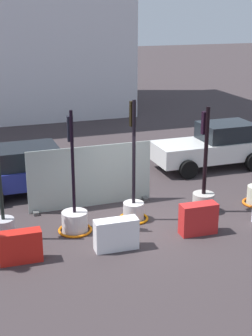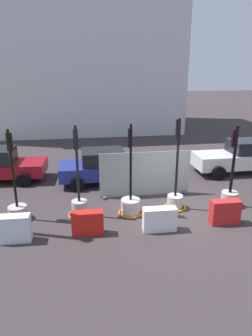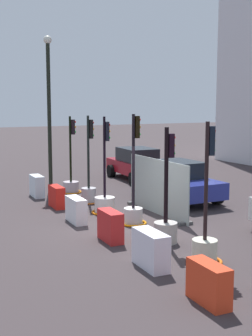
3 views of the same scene
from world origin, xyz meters
name	(u,v)px [view 2 (image 2 of 3)]	position (x,y,z in m)	size (l,w,h in m)	color
ground_plane	(180,211)	(0.00, 0.00, 0.00)	(120.00, 120.00, 0.00)	#3A3133
traffic_light_0	(17,206)	(-5.99, 0.40, 0.51)	(0.91, 0.91, 3.27)	#B8AAB2
traffic_light_1	(79,201)	(-3.79, 0.32, 0.57)	(0.85, 0.85, 3.36)	#AFABB1
traffic_light_2	(130,203)	(-1.91, 0.15, 0.44)	(0.94, 0.94, 3.37)	beige
traffic_light_3	(175,195)	(-0.13, 0.34, 0.55)	(0.86, 0.86, 3.50)	silver
traffic_light_4	(230,190)	(2.05, 0.21, 0.64)	(0.65, 0.65, 3.20)	#AFA9A2
construction_barrier_0	(14,229)	(-5.82, -1.15, 0.44)	(1.04, 0.43, 0.88)	silver
construction_barrier_1	(88,223)	(-3.53, -1.07, 0.40)	(1.04, 0.39, 0.80)	red
construction_barrier_2	(160,219)	(-1.16, -1.21, 0.41)	(1.12, 0.42, 0.81)	white
construction_barrier_3	(225,212)	(1.21, -1.09, 0.43)	(1.02, 0.43, 0.86)	red
car_white_van	(239,157)	(4.45, 3.93, 0.83)	(4.39, 2.06, 1.68)	silver
car_blue_estate	(104,166)	(-2.60, 3.59, 0.78)	(4.18, 2.21, 1.56)	navy
building_main_facade	(71,42)	(-3.96, 18.05, 7.28)	(18.25, 10.11, 14.54)	silver
site_fence_panel	(145,175)	(-1.00, 1.74, 0.91)	(3.86, 0.50, 1.92)	#98A49E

